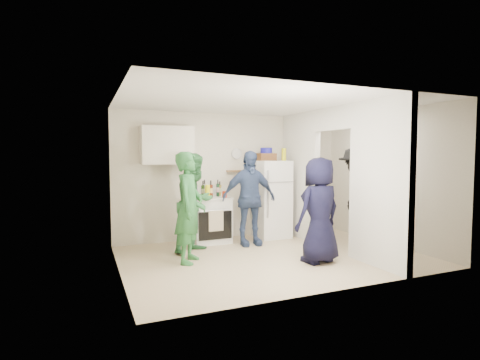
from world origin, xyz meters
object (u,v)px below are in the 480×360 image
object	(u,v)px
person_green_left	(189,207)
wicker_basket	(266,157)
stove	(210,220)
yellow_cup_stack_top	(284,154)
blue_bowl	(266,151)
person_navy	(319,210)
fridge	(272,199)
person_nook	(357,196)
person_denim	(249,198)
person_green_center	(195,203)

from	to	relation	value
person_green_left	wicker_basket	bearing A→B (deg)	-28.79
stove	yellow_cup_stack_top	size ratio (longest dim) A/B	3.50
blue_bowl	person_green_left	distance (m)	2.43
stove	wicker_basket	world-z (taller)	wicker_basket
yellow_cup_stack_top	person_navy	size ratio (longest dim) A/B	0.15
fridge	person_green_left	bearing A→B (deg)	-151.04
blue_bowl	person_nook	xyz separation A→B (m)	(1.23, -1.28, -0.85)
person_denim	person_nook	world-z (taller)	person_nook
fridge	blue_bowl	size ratio (longest dim) A/B	6.49
wicker_basket	person_green_center	xyz separation A→B (m)	(-1.66, -0.58, -0.78)
person_denim	yellow_cup_stack_top	bearing A→B (deg)	23.42
wicker_basket	blue_bowl	xyz separation A→B (m)	(0.00, 0.00, 0.13)
yellow_cup_stack_top	stove	bearing A→B (deg)	175.13
yellow_cup_stack_top	person_green_center	world-z (taller)	yellow_cup_stack_top
blue_bowl	wicker_basket	bearing A→B (deg)	0.00
blue_bowl	person_nook	world-z (taller)	person_nook
wicker_basket	person_navy	distance (m)	2.12
blue_bowl	person_denim	world-z (taller)	blue_bowl
person_green_center	stove	bearing A→B (deg)	18.28
person_green_left	person_green_center	xyz separation A→B (m)	(0.27, 0.59, -0.01)
blue_bowl	person_nook	distance (m)	1.97
yellow_cup_stack_top	person_denim	bearing A→B (deg)	-159.78
stove	person_navy	world-z (taller)	person_navy
person_navy	wicker_basket	bearing A→B (deg)	-102.80
fridge	blue_bowl	xyz separation A→B (m)	(-0.10, 0.05, 0.98)
stove	person_green_left	world-z (taller)	person_green_left
person_green_center	person_denim	xyz separation A→B (m)	(1.05, 0.09, 0.03)
wicker_basket	fridge	bearing A→B (deg)	-26.57
stove	person_denim	xyz separation A→B (m)	(0.60, -0.47, 0.44)
person_green_center	person_denim	size ratio (longest dim) A/B	0.97
blue_bowl	yellow_cup_stack_top	xyz separation A→B (m)	(0.32, -0.15, -0.08)
person_green_left	person_navy	size ratio (longest dim) A/B	1.05
person_nook	wicker_basket	bearing A→B (deg)	-105.73
person_navy	yellow_cup_stack_top	bearing A→B (deg)	-112.92
fridge	yellow_cup_stack_top	world-z (taller)	yellow_cup_stack_top
blue_bowl	yellow_cup_stack_top	distance (m)	0.36
fridge	person_green_left	world-z (taller)	person_green_left
blue_bowl	person_denim	distance (m)	1.18
blue_bowl	stove	bearing A→B (deg)	-179.05
person_green_center	person_navy	size ratio (longest dim) A/B	1.04
person_green_center	person_denim	world-z (taller)	person_denim
stove	person_denim	distance (m)	0.88
stove	person_navy	size ratio (longest dim) A/B	0.53
blue_bowl	yellow_cup_stack_top	bearing A→B (deg)	-25.11
person_green_center	person_green_left	bearing A→B (deg)	-147.73
stove	person_green_left	xyz separation A→B (m)	(-0.72, -1.15, 0.42)
wicker_basket	person_nook	world-z (taller)	person_nook
person_green_left	blue_bowl	bearing A→B (deg)	-28.79
yellow_cup_stack_top	person_nook	size ratio (longest dim) A/B	0.14
blue_bowl	person_green_center	bearing A→B (deg)	-160.63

